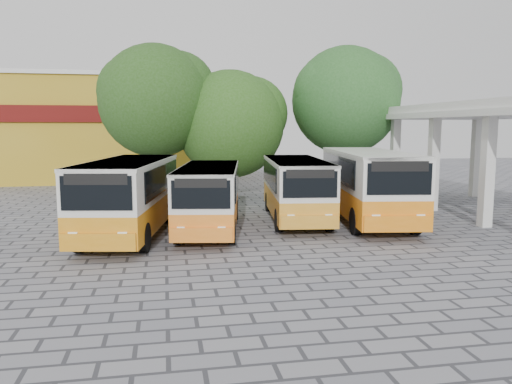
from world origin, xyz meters
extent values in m
plane|color=slate|center=(0.00, 0.00, 0.00)|extent=(90.00, 90.00, 0.00)
cube|color=silver|center=(7.85, 10.50, 2.50)|extent=(0.45, 0.45, 5.00)
cube|color=silver|center=(13.15, 10.50, 2.50)|extent=(0.45, 0.45, 5.00)
cube|color=silver|center=(10.50, 4.00, 5.20)|extent=(6.60, 15.60, 0.40)
cube|color=silver|center=(10.50, 4.00, 4.85)|extent=(6.80, 15.80, 0.30)
cube|color=#AD8A1C|center=(-11.00, 26.00, 4.00)|extent=(20.00, 10.00, 8.00)
cube|color=#590C0A|center=(-11.00, 20.90, 5.20)|extent=(20.00, 0.20, 1.20)
cube|color=silver|center=(-11.00, 26.00, 8.15)|extent=(20.40, 10.40, 0.30)
cube|color=orange|center=(-6.99, 2.77, 0.93)|extent=(3.84, 8.51, 1.08)
cube|color=silver|center=(-6.99, 2.77, 2.22)|extent=(3.84, 8.51, 1.51)
cube|color=silver|center=(-6.99, 2.77, 2.91)|extent=(3.89, 8.51, 0.12)
cube|color=black|center=(-8.24, 2.77, 2.24)|extent=(1.21, 6.68, 1.08)
cube|color=black|center=(-5.74, 2.77, 2.24)|extent=(1.21, 6.68, 1.08)
cube|color=black|center=(-6.99, -1.36, 2.24)|extent=(2.18, 0.43, 1.08)
cube|color=black|center=(-6.99, -1.36, 2.67)|extent=(1.93, 0.39, 0.35)
cylinder|color=black|center=(-8.10, 0.10, 0.51)|extent=(0.29, 1.03, 1.03)
cylinder|color=black|center=(-5.88, 0.10, 0.51)|extent=(0.29, 1.03, 1.03)
cylinder|color=black|center=(-8.10, 5.43, 0.51)|extent=(0.29, 1.03, 1.03)
cylinder|color=black|center=(-5.88, 5.43, 0.51)|extent=(0.29, 1.03, 1.03)
cube|color=orange|center=(-3.84, 3.15, 0.83)|extent=(3.38, 7.63, 0.97)
cube|color=silver|center=(-3.84, 3.15, 1.99)|extent=(3.38, 7.63, 1.35)
cube|color=silver|center=(-3.84, 3.15, 2.61)|extent=(3.42, 7.63, 0.11)
cube|color=black|center=(-4.96, 3.15, 2.01)|extent=(1.04, 6.00, 0.97)
cube|color=black|center=(-2.71, 3.15, 2.01)|extent=(1.04, 6.00, 0.97)
cube|color=black|center=(-3.84, -0.56, 2.01)|extent=(1.96, 0.37, 0.97)
cube|color=black|center=(-3.84, -0.56, 2.39)|extent=(1.74, 0.34, 0.31)
cylinder|color=black|center=(-4.83, 0.75, 0.46)|extent=(0.26, 0.92, 0.92)
cylinder|color=black|center=(-2.84, 0.75, 0.46)|extent=(0.26, 0.92, 0.92)
cylinder|color=black|center=(-4.83, 5.54, 0.46)|extent=(0.26, 0.92, 0.92)
cylinder|color=black|center=(-2.84, 5.54, 0.46)|extent=(0.26, 0.92, 0.92)
cube|color=orange|center=(0.25, 4.74, 0.87)|extent=(3.24, 7.94, 1.01)
cube|color=silver|center=(0.25, 4.74, 2.09)|extent=(3.24, 7.94, 1.42)
cube|color=silver|center=(0.25, 4.74, 2.74)|extent=(3.29, 7.94, 0.12)
cube|color=black|center=(-0.93, 4.74, 2.10)|extent=(0.83, 6.32, 1.01)
cube|color=black|center=(1.43, 4.74, 2.10)|extent=(0.83, 6.32, 1.01)
cube|color=black|center=(0.25, 0.86, 2.10)|extent=(2.06, 0.30, 1.01)
cube|color=black|center=(0.25, 0.86, 2.51)|extent=(1.83, 0.28, 0.33)
cylinder|color=black|center=(-0.79, 2.23, 0.48)|extent=(0.27, 0.96, 0.96)
cylinder|color=black|center=(1.29, 2.23, 0.48)|extent=(0.27, 0.96, 0.96)
cylinder|color=black|center=(-0.79, 7.25, 0.48)|extent=(0.27, 0.96, 0.96)
cylinder|color=black|center=(1.29, 7.25, 0.48)|extent=(0.27, 0.96, 0.96)
cube|color=orange|center=(3.39, 3.91, 0.99)|extent=(3.92, 9.07, 1.15)
cube|color=silver|center=(3.39, 3.91, 2.37)|extent=(3.92, 9.07, 1.61)
cube|color=silver|center=(3.39, 3.91, 3.11)|extent=(3.97, 9.08, 0.13)
cube|color=black|center=(2.05, 3.91, 2.39)|extent=(1.14, 7.16, 1.15)
cube|color=black|center=(4.72, 3.91, 2.39)|extent=(1.14, 7.16, 1.15)
cube|color=black|center=(3.39, -0.50, 2.39)|extent=(2.34, 0.40, 1.15)
cube|color=black|center=(3.39, -0.50, 2.85)|extent=(2.07, 0.37, 0.37)
cylinder|color=black|center=(2.20, 1.06, 0.55)|extent=(0.31, 1.10, 1.10)
cylinder|color=black|center=(4.57, 1.06, 0.55)|extent=(0.31, 1.10, 1.10)
cylinder|color=black|center=(2.20, 6.76, 0.55)|extent=(0.31, 1.10, 1.10)
cylinder|color=black|center=(4.57, 6.76, 0.55)|extent=(0.31, 1.10, 1.10)
cylinder|color=#382B1A|center=(-6.07, 12.62, 2.11)|extent=(0.46, 0.46, 4.22)
sphere|color=#204812|center=(-6.07, 12.62, 5.75)|extent=(6.47, 6.47, 6.47)
sphere|color=#204812|center=(-4.77, 12.92, 6.40)|extent=(4.53, 4.53, 4.53)
sphere|color=#204812|center=(-7.20, 12.42, 6.24)|extent=(4.21, 4.21, 4.21)
cylinder|color=#362914|center=(-1.72, 12.53, 1.73)|extent=(0.41, 0.41, 3.45)
sphere|color=#275415|center=(-1.72, 12.53, 4.42)|extent=(6.37, 6.37, 6.37)
sphere|color=#275415|center=(-0.44, 12.83, 5.05)|extent=(4.46, 4.46, 4.46)
sphere|color=#275415|center=(-2.83, 12.33, 4.89)|extent=(4.14, 4.14, 4.14)
cylinder|color=#372714|center=(5.66, 13.10, 2.17)|extent=(0.46, 0.46, 4.34)
sphere|color=#24571F|center=(5.66, 13.10, 5.91)|extent=(6.73, 6.73, 6.73)
sphere|color=#24571F|center=(7.01, 13.40, 6.58)|extent=(4.71, 4.71, 4.71)
sphere|color=#24571F|center=(4.48, 12.90, 6.41)|extent=(4.37, 4.37, 4.37)
camera|label=1|loc=(-5.61, -17.11, 4.25)|focal=35.00mm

